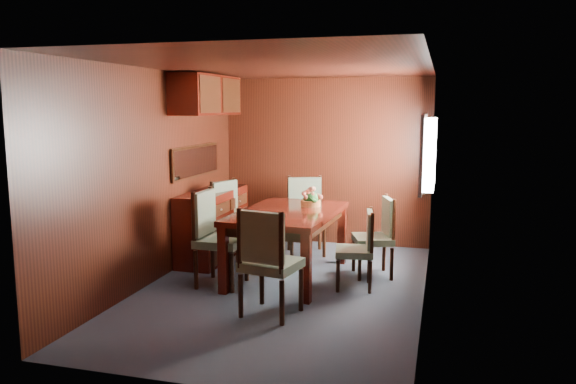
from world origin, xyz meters
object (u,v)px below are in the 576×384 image
(chair_right_near, at_px, (360,245))
(flower_centerpiece, at_px, (311,196))
(sideboard, at_px, (213,225))
(dining_table, at_px, (288,220))
(chair_left_near, at_px, (214,232))
(chair_head, at_px, (267,257))

(chair_right_near, relative_size, flower_centerpiece, 3.42)
(sideboard, relative_size, dining_table, 0.80)
(chair_left_near, height_order, flower_centerpiece, chair_left_near)
(sideboard, distance_m, flower_centerpiece, 1.46)
(flower_centerpiece, bearing_deg, sideboard, 171.41)
(sideboard, height_order, flower_centerpiece, flower_centerpiece)
(dining_table, distance_m, chair_right_near, 0.91)
(dining_table, xyz_separation_m, chair_head, (0.15, -1.27, -0.10))
(chair_right_near, xyz_separation_m, chair_head, (-0.72, -1.11, 0.10))
(dining_table, relative_size, flower_centerpiece, 6.82)
(chair_head, relative_size, flower_centerpiece, 4.11)
(sideboard, relative_size, flower_centerpiece, 5.44)
(chair_right_near, bearing_deg, flower_centerpiece, 43.47)
(dining_table, bearing_deg, chair_head, -79.94)
(sideboard, bearing_deg, chair_head, -53.97)
(chair_left_near, xyz_separation_m, chair_right_near, (1.59, 0.31, -0.11))
(chair_left_near, relative_size, chair_head, 1.02)
(sideboard, distance_m, dining_table, 1.33)
(chair_right_near, bearing_deg, chair_head, 137.58)
(chair_right_near, distance_m, flower_centerpiece, 0.96)
(chair_right_near, bearing_deg, chair_left_near, 91.66)
(chair_left_near, bearing_deg, dining_table, 124.67)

